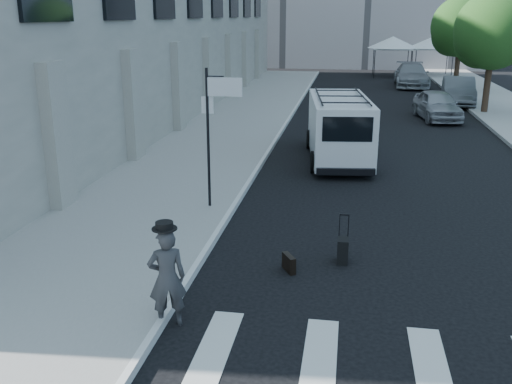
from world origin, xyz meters
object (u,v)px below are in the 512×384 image
(businessman, at_px, (167,278))
(cargo_van, at_px, (339,127))
(briefcase, at_px, (289,263))
(parked_car_c, at_px, (411,75))
(parked_car_a, at_px, (437,105))
(parked_car_b, at_px, (458,91))
(suitcase, at_px, (343,250))

(businessman, xyz_separation_m, cargo_van, (2.40, 11.78, 0.29))
(briefcase, height_order, parked_car_c, parked_car_c)
(parked_car_a, distance_m, parked_car_c, 13.29)
(briefcase, bearing_deg, parked_car_b, 43.87)
(parked_car_b, bearing_deg, parked_car_c, 108.14)
(businessman, distance_m, briefcase, 2.99)
(businessman, distance_m, parked_car_b, 27.03)
(parked_car_a, relative_size, parked_car_c, 0.75)
(parked_car_a, relative_size, parked_car_b, 0.89)
(suitcase, distance_m, parked_car_a, 18.05)
(parked_car_b, bearing_deg, cargo_van, -108.73)
(businessman, relative_size, suitcase, 1.68)
(suitcase, xyz_separation_m, parked_car_b, (5.94, 22.64, 0.51))
(suitcase, bearing_deg, briefcase, -150.33)
(cargo_van, bearing_deg, briefcase, -100.81)
(briefcase, bearing_deg, parked_car_a, 44.67)
(parked_car_a, height_order, parked_car_b, parked_car_b)
(parked_car_c, bearing_deg, cargo_van, -100.36)
(parked_car_a, bearing_deg, businessman, -116.32)
(businessman, xyz_separation_m, briefcase, (1.72, 2.36, -0.67))
(cargo_van, bearing_deg, suitcase, -94.35)
(briefcase, height_order, cargo_van, cargo_van)
(suitcase, height_order, parked_car_c, parked_car_c)
(parked_car_a, distance_m, parked_car_b, 5.38)
(cargo_van, bearing_deg, parked_car_a, 56.12)
(briefcase, distance_m, suitcase, 1.20)
(businessman, xyz_separation_m, parked_car_a, (6.90, 20.52, -0.13))
(businessman, relative_size, parked_car_c, 0.30)
(suitcase, height_order, parked_car_a, parked_car_a)
(parked_car_c, bearing_deg, businessman, -100.36)
(suitcase, relative_size, parked_car_c, 0.18)
(suitcase, distance_m, cargo_van, 8.88)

